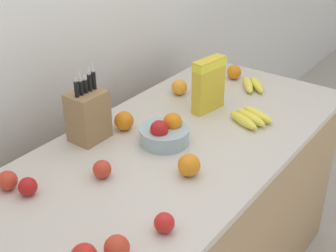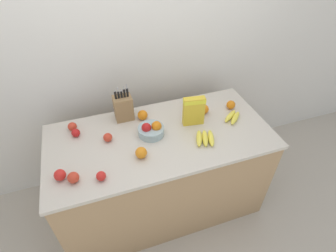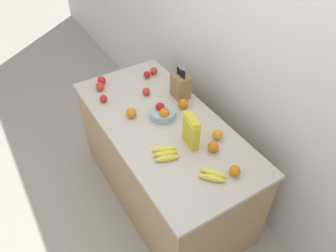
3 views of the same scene
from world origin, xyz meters
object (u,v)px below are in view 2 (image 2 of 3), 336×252
(knife_block, at_px, (123,108))
(orange_mid_right, at_px, (143,115))
(banana_bunch_left, at_px, (205,138))
(apple_front, at_px, (101,176))
(cereal_box, at_px, (194,110))
(apple_by_knife_block, at_px, (108,137))
(fruit_bowl, at_px, (151,130))
(orange_front_center, at_px, (204,109))
(apple_rightmost, at_px, (73,178))
(orange_front_right, at_px, (141,153))
(apple_leftmost, at_px, (76,133))
(apple_rear, at_px, (72,127))
(orange_mid_left, at_px, (231,105))
(banana_bunch_right, at_px, (233,117))
(orange_by_cereal, at_px, (190,104))
(apple_middle, at_px, (60,175))

(knife_block, height_order, orange_mid_right, knife_block)
(banana_bunch_left, distance_m, apple_front, 0.82)
(cereal_box, xyz_separation_m, apple_by_knife_block, (-0.70, 0.01, -0.10))
(fruit_bowl, distance_m, orange_front_center, 0.52)
(apple_rightmost, relative_size, orange_front_right, 0.90)
(apple_leftmost, distance_m, apple_rightmost, 0.45)
(knife_block, height_order, fruit_bowl, knife_block)
(apple_rear, distance_m, apple_front, 0.60)
(apple_by_knife_block, height_order, orange_mid_left, orange_mid_left)
(knife_block, bearing_deg, banana_bunch_right, -19.83)
(apple_rightmost, height_order, orange_front_center, orange_front_center)
(knife_block, bearing_deg, apple_front, -114.90)
(banana_bunch_right, xyz_separation_m, orange_mid_left, (0.06, 0.14, 0.02))
(banana_bunch_left, distance_m, orange_mid_left, 0.50)
(orange_front_right, relative_size, orange_mid_right, 1.00)
(banana_bunch_right, relative_size, apple_by_knife_block, 2.89)
(cereal_box, distance_m, apple_by_knife_block, 0.71)
(orange_mid_right, bearing_deg, apple_rightmost, -140.43)
(apple_front, bearing_deg, apple_rightmost, 166.66)
(orange_by_cereal, bearing_deg, apple_leftmost, -176.70)
(apple_front, height_order, orange_front_center, orange_front_center)
(apple_rear, height_order, apple_front, apple_rear)
(apple_front, height_order, orange_by_cereal, orange_by_cereal)
(banana_bunch_right, xyz_separation_m, orange_front_right, (-0.84, -0.17, 0.02))
(orange_mid_left, bearing_deg, apple_rear, 173.71)
(orange_by_cereal, bearing_deg, orange_mid_left, -19.73)
(fruit_bowl, xyz_separation_m, orange_front_center, (0.51, 0.12, -0.00))
(fruit_bowl, bearing_deg, banana_bunch_right, -3.11)
(knife_block, xyz_separation_m, orange_by_cereal, (0.58, -0.05, -0.07))
(apple_middle, bearing_deg, cereal_box, 13.47)
(apple_rightmost, bearing_deg, apple_front, -13.34)
(cereal_box, distance_m, orange_front_center, 0.20)
(apple_rear, xyz_separation_m, apple_rightmost, (-0.02, -0.54, 0.00))
(fruit_bowl, bearing_deg, orange_by_cereal, 28.04)
(orange_front_right, bearing_deg, apple_rear, 134.15)
(orange_front_center, relative_size, orange_mid_right, 0.96)
(apple_by_knife_block, bearing_deg, banana_bunch_left, -18.41)
(cereal_box, height_order, orange_mid_right, cereal_box)
(fruit_bowl, distance_m, orange_mid_right, 0.21)
(apple_front, bearing_deg, orange_mid_right, 51.66)
(orange_mid_right, bearing_deg, orange_mid_left, -7.61)
(apple_leftmost, bearing_deg, apple_front, -75.28)
(fruit_bowl, xyz_separation_m, apple_middle, (-0.70, -0.23, -0.01))
(knife_block, relative_size, apple_front, 4.91)
(orange_front_right, bearing_deg, banana_bunch_right, 11.70)
(cereal_box, height_order, orange_front_right, cereal_box)
(banana_bunch_left, bearing_deg, apple_rightmost, -175.27)
(orange_mid_right, bearing_deg, apple_leftmost, -175.90)
(apple_rear, xyz_separation_m, apple_middle, (-0.11, -0.49, 0.00))
(fruit_bowl, distance_m, apple_leftmost, 0.59)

